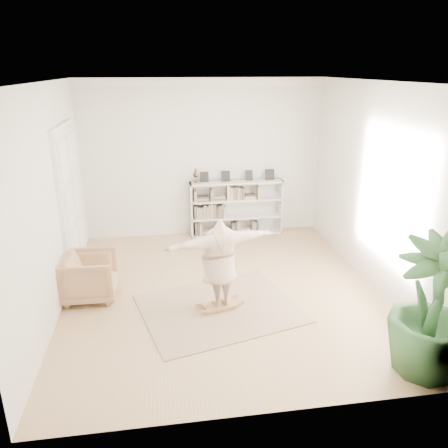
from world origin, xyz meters
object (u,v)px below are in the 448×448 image
(houseplant, at_px, (432,308))
(armchair, at_px, (90,276))
(rocker_board, at_px, (220,305))
(person, at_px, (219,261))
(bookshelf, at_px, (236,209))

(houseplant, bearing_deg, armchair, 149.79)
(rocker_board, height_order, person, person)
(rocker_board, distance_m, houseplant, 3.24)
(person, distance_m, houseplant, 3.13)
(rocker_board, height_order, houseplant, houseplant)
(armchair, bearing_deg, rocker_board, -107.40)
(armchair, distance_m, person, 2.33)
(bookshelf, xyz_separation_m, armchair, (-3.04, -2.69, -0.23))
(armchair, distance_m, houseplant, 5.35)
(rocker_board, bearing_deg, houseplant, -53.51)
(bookshelf, distance_m, rocker_board, 3.57)
(rocker_board, relative_size, person, 0.33)
(rocker_board, bearing_deg, bookshelf, 60.59)
(armchair, bearing_deg, houseplant, -119.02)
(rocker_board, bearing_deg, armchair, 146.54)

